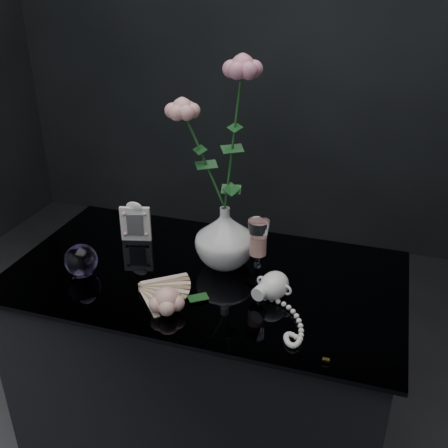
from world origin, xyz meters
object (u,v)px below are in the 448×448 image
(paperweight, at_px, (81,260))
(pearl_jar, at_px, (274,284))
(wine_glass, at_px, (258,252))
(picture_frame, at_px, (135,221))
(loose_rose, at_px, (167,300))
(vase, at_px, (225,237))

(paperweight, relative_size, pearl_jar, 0.35)
(wine_glass, relative_size, paperweight, 2.03)
(picture_frame, bearing_deg, loose_rose, -67.79)
(wine_glass, xyz_separation_m, pearl_jar, (0.06, -0.05, -0.05))
(vase, distance_m, loose_rose, 0.27)
(paperweight, bearing_deg, wine_glass, 13.32)
(vase, height_order, picture_frame, vase)
(wine_glass, height_order, loose_rose, wine_glass)
(wine_glass, distance_m, picture_frame, 0.42)
(paperweight, distance_m, loose_rose, 0.29)
(picture_frame, distance_m, pearl_jar, 0.49)
(vase, distance_m, pearl_jar, 0.21)
(pearl_jar, bearing_deg, loose_rose, -132.52)
(pearl_jar, bearing_deg, vase, 161.76)
(paperweight, bearing_deg, vase, 26.03)
(wine_glass, bearing_deg, vase, 150.28)
(wine_glass, bearing_deg, picture_frame, 164.25)
(wine_glass, xyz_separation_m, picture_frame, (-0.40, 0.11, -0.03))
(vase, relative_size, loose_rose, 0.91)
(vase, bearing_deg, picture_frame, 169.99)
(vase, distance_m, picture_frame, 0.30)
(vase, bearing_deg, wine_glass, -29.72)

